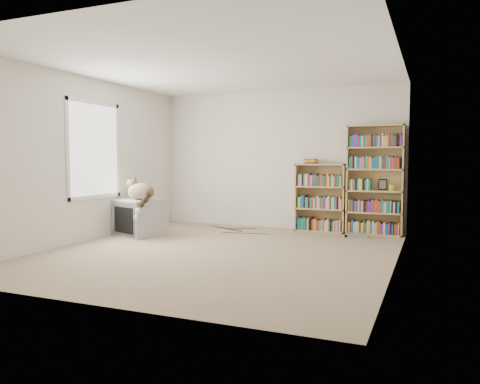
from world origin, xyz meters
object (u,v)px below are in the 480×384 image
at_px(bookcase_tall, 375,183).
at_px(cat, 141,194).
at_px(bookcase_short, 321,201).
at_px(crt_tv, 140,218).
at_px(dvd_player, 356,235).

bearing_deg(bookcase_tall, cat, -154.26).
height_order(cat, bookcase_short, bookcase_short).
bearing_deg(cat, bookcase_short, 52.47).
height_order(crt_tv, bookcase_tall, bookcase_tall).
distance_m(bookcase_tall, dvd_player, 0.96).
xyz_separation_m(cat, bookcase_tall, (3.47, 1.67, 0.17)).
xyz_separation_m(bookcase_tall, bookcase_short, (-0.91, 0.00, -0.33)).
relative_size(cat, bookcase_tall, 0.40).
height_order(crt_tv, cat, cat).
height_order(bookcase_short, dvd_player, bookcase_short).
bearing_deg(dvd_player, crt_tv, 179.77).
distance_m(crt_tv, bookcase_short, 3.09).
bearing_deg(bookcase_short, cat, -146.84).
distance_m(crt_tv, cat, 0.41).
xyz_separation_m(cat, bookcase_short, (2.56, 1.67, -0.16)).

